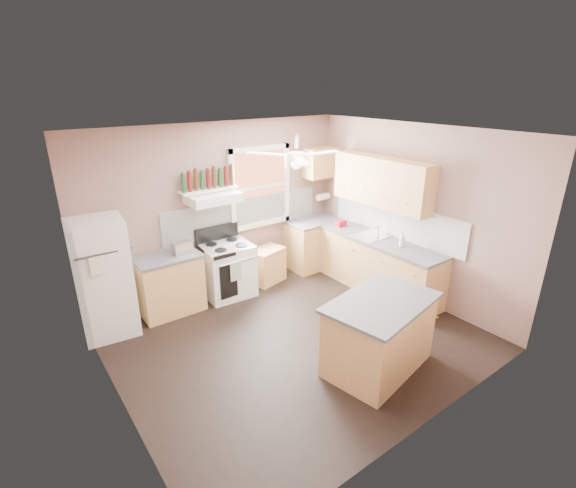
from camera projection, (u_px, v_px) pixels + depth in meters
floor at (295, 338)px, 5.66m from camera, size 4.50×4.50×0.00m
ceiling at (297, 134)px, 4.68m from camera, size 4.50×4.50×0.00m
wall_back at (219, 208)px, 6.69m from camera, size 4.50×0.05×2.70m
wall_right at (412, 213)px, 6.44m from camera, size 0.05×4.00×2.70m
wall_left at (104, 298)px, 3.91m from camera, size 0.05×4.00×2.70m
backsplash_back at (245, 214)px, 6.97m from camera, size 2.90×0.03×0.55m
backsplash_right at (394, 220)px, 6.70m from camera, size 0.03×2.60×0.55m
window_view at (259, 187)px, 6.98m from camera, size 1.00×0.02×1.20m
window_frame at (260, 187)px, 6.96m from camera, size 1.16×0.07×1.36m
refrigerator at (103, 278)px, 5.53m from camera, size 0.76×0.74×1.62m
base_cabinet_left at (169, 285)px, 6.19m from camera, size 0.90×0.60×0.86m
counter_left at (166, 257)px, 6.03m from camera, size 0.92×0.62×0.04m
toaster at (182, 247)px, 6.09m from camera, size 0.29×0.18×0.18m
stove at (228, 270)px, 6.67m from camera, size 0.79×0.69×0.86m
range_hood at (213, 198)px, 6.26m from camera, size 0.78×0.50×0.14m
bottle_shelf at (209, 190)px, 6.31m from camera, size 0.90×0.26×0.03m
cart at (267, 266)px, 7.17m from camera, size 0.64×0.51×0.57m
base_cabinet_corner at (314, 244)px, 7.75m from camera, size 1.00×0.60×0.86m
base_cabinet_right at (379, 266)px, 6.81m from camera, size 0.60×2.20×0.86m
counter_corner at (315, 221)px, 7.59m from camera, size 1.02×0.62×0.04m
counter_right at (381, 241)px, 6.65m from camera, size 0.62×2.22×0.04m
sink at (371, 236)px, 6.79m from camera, size 0.55×0.45×0.03m
faucet at (378, 230)px, 6.85m from camera, size 0.03×0.03×0.14m
upper_cabinet_right at (382, 182)px, 6.55m from camera, size 0.33×1.80×0.76m
upper_cabinet_corner at (320, 163)px, 7.43m from camera, size 0.60×0.33×0.52m
paper_towel at (323, 197)px, 7.75m from camera, size 0.26×0.12×0.12m
island at (379, 336)px, 4.95m from camera, size 1.40×1.03×0.86m
island_top at (382, 302)px, 4.78m from camera, size 1.49×1.12×0.04m
ceiling_fan_hub at (297, 156)px, 4.78m from camera, size 0.20×0.20×0.08m
soap_bottle at (402, 239)px, 6.30m from camera, size 0.12×0.12×0.24m
red_caddy at (341, 223)px, 7.25m from camera, size 0.18×0.12×0.10m
wine_bottles at (208, 179)px, 6.26m from camera, size 0.86×0.06×0.31m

